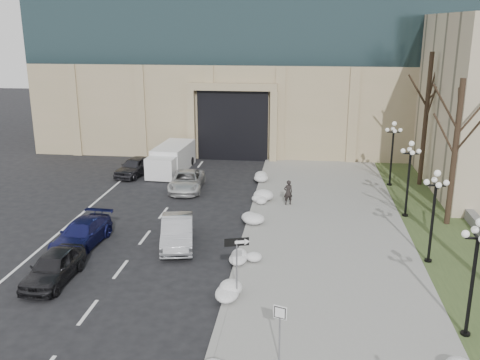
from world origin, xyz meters
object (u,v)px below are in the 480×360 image
(keep_sign, at_px, (280,322))
(car_e, at_px, (135,166))
(car_a, at_px, (53,267))
(car_c, at_px, (82,234))
(lamppost_c, at_px, (409,169))
(lamppost_d, at_px, (393,145))
(car_b, at_px, (177,232))
(lamppost_b, at_px, (434,204))
(car_d, at_px, (187,181))
(pedestrian, at_px, (288,192))
(box_truck, at_px, (171,159))
(one_way_sign, at_px, (241,249))
(lamppost_a, at_px, (475,262))

(keep_sign, bearing_deg, car_e, 137.27)
(car_a, bearing_deg, car_c, 95.96)
(lamppost_c, distance_m, lamppost_d, 6.50)
(car_a, xyz_separation_m, car_b, (4.62, 4.76, 0.05))
(car_e, xyz_separation_m, lamppost_b, (19.18, -13.62, 2.35))
(car_b, bearing_deg, car_d, 87.84)
(pedestrian, relative_size, box_truck, 0.25)
(box_truck, distance_m, one_way_sign, 21.55)
(car_b, xyz_separation_m, one_way_sign, (4.05, -5.53, 1.62))
(car_b, distance_m, pedestrian, 9.00)
(lamppost_d, bearing_deg, box_truck, 172.62)
(car_d, height_order, lamppost_a, lamppost_a)
(car_e, bearing_deg, car_a, -72.08)
(car_a, distance_m, lamppost_c, 20.47)
(car_c, bearing_deg, pedestrian, 40.30)
(car_b, bearing_deg, lamppost_a, -41.12)
(box_truck, height_order, lamppost_c, lamppost_c)
(lamppost_d, bearing_deg, car_a, -135.54)
(car_a, xyz_separation_m, pedestrian, (10.23, 11.80, 0.22))
(lamppost_d, bearing_deg, lamppost_b, -90.00)
(box_truck, relative_size, one_way_sign, 2.26)
(car_e, bearing_deg, car_d, -21.66)
(car_b, xyz_separation_m, pedestrian, (5.60, 7.04, 0.16))
(car_a, height_order, car_c, car_a)
(car_e, distance_m, lamppost_d, 19.33)
(car_c, height_order, car_e, car_e)
(car_a, height_order, lamppost_a, lamppost_a)
(lamppost_a, bearing_deg, lamppost_b, 90.00)
(keep_sign, xyz_separation_m, lamppost_a, (6.88, 2.45, 1.45))
(car_a, xyz_separation_m, lamppost_d, (17.38, 17.05, 2.36))
(car_b, relative_size, one_way_sign, 1.61)
(car_b, distance_m, lamppost_d, 17.86)
(car_c, bearing_deg, car_e, 100.09)
(car_b, relative_size, car_c, 0.99)
(car_e, height_order, box_truck, box_truck)
(lamppost_a, bearing_deg, keep_sign, -160.38)
(car_a, height_order, keep_sign, keep_sign)
(box_truck, bearing_deg, car_e, -144.90)
(car_b, distance_m, lamppost_b, 12.98)
(car_a, height_order, box_truck, box_truck)
(car_a, xyz_separation_m, lamppost_a, (17.38, -2.45, 2.36))
(box_truck, distance_m, lamppost_a, 27.40)
(car_d, relative_size, car_e, 1.13)
(car_b, height_order, keep_sign, keep_sign)
(lamppost_c, bearing_deg, lamppost_d, 90.00)
(car_d, height_order, one_way_sign, one_way_sign)
(keep_sign, xyz_separation_m, lamppost_d, (6.88, 21.95, 1.45))
(car_a, bearing_deg, keep_sign, -24.27)
(one_way_sign, relative_size, lamppost_b, 0.61)
(car_b, bearing_deg, lamppost_c, 12.79)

